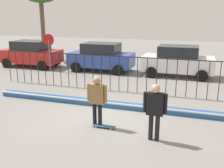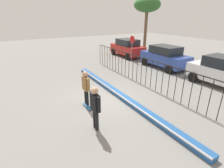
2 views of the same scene
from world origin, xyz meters
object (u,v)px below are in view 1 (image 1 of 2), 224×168
parked_car_red (31,54)px  parked_car_blue (101,57)px  parked_car_white (178,61)px  camera_operator (155,107)px  stop_sign (49,47)px  skateboard (104,126)px  skateboarder (97,97)px

parked_car_red → parked_car_blue: 5.40m
parked_car_red → parked_car_white: (10.43, 0.19, 0.00)m
camera_operator → stop_sign: size_ratio=0.72×
camera_operator → stop_sign: 11.43m
parked_car_white → stop_sign: 8.42m
camera_operator → parked_car_blue: bearing=-23.0°
skateboard → parked_car_red: size_ratio=0.19×
skateboard → stop_sign: 10.06m
skateboard → parked_car_red: parked_car_red is taller
camera_operator → parked_car_blue: size_ratio=0.42×
skateboarder → parked_car_blue: (-2.98, 8.51, -0.10)m
skateboarder → camera_operator: (2.04, -0.45, 0.01)m
skateboarder → stop_sign: stop_sign is taller
skateboard → camera_operator: size_ratio=0.44×
parked_car_red → parked_car_white: bearing=-2.3°
skateboard → stop_sign: (-6.53, 7.48, 1.56)m
parked_car_red → parked_car_white: 10.43m
parked_car_red → skateboarder: bearing=-48.3°
parked_car_white → stop_sign: size_ratio=1.72×
parked_car_red → parked_car_blue: size_ratio=1.00×
parked_car_blue → stop_sign: (-3.29, -1.11, 0.64)m
skateboarder → parked_car_red: bearing=101.4°
camera_operator → parked_car_red: (-10.42, 8.79, -0.11)m
skateboard → stop_sign: bearing=137.7°
camera_operator → parked_car_red: size_ratio=0.42×
skateboard → parked_car_white: parked_car_white is taller
skateboarder → stop_sign: 9.71m
stop_sign → skateboard: bearing=-48.9°
skateboard → stop_sign: size_ratio=0.32×
skateboarder → parked_car_blue: size_ratio=0.42×
stop_sign → camera_operator: bearing=-43.4°
camera_operator → stop_sign: bearing=-5.6°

